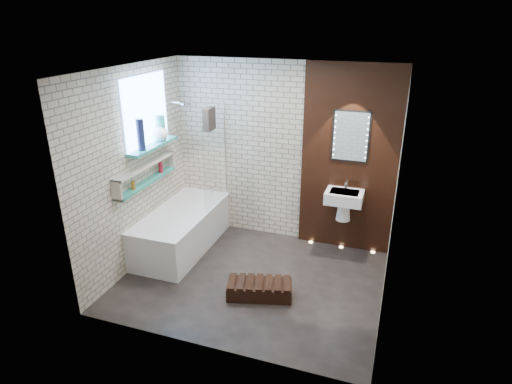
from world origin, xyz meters
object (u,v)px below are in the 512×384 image
at_px(bathtub, 182,229).
at_px(walnut_step, 260,290).
at_px(washbasin, 344,201).
at_px(bath_screen, 215,157).
at_px(led_mirror, 351,136).

xyz_separation_m(bathtub, walnut_step, (1.42, -0.75, -0.21)).
xyz_separation_m(washbasin, walnut_step, (-0.75, -1.37, -0.70)).
relative_size(bathtub, washbasin, 3.00).
relative_size(bathtub, bath_screen, 1.24).
xyz_separation_m(led_mirror, walnut_step, (-0.75, -1.53, -1.56)).
height_order(bath_screen, walnut_step, bath_screen).
height_order(bath_screen, led_mirror, led_mirror).
height_order(bathtub, walnut_step, bathtub).
distance_m(bath_screen, walnut_step, 2.00).
bearing_deg(bath_screen, walnut_step, -48.04).
bearing_deg(bathtub, led_mirror, 19.78).
bearing_deg(bath_screen, washbasin, 5.78).
distance_m(led_mirror, walnut_step, 2.32).
bearing_deg(walnut_step, bathtub, 152.24).
bearing_deg(washbasin, led_mirror, 90.00).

